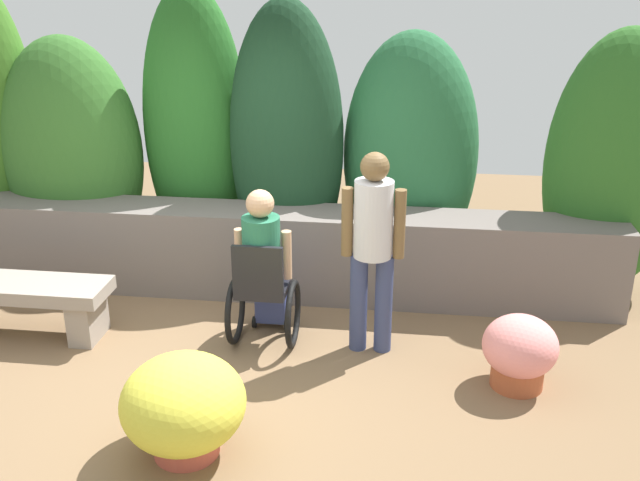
{
  "coord_description": "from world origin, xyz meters",
  "views": [
    {
      "loc": [
        1.5,
        -4.62,
        2.98
      ],
      "look_at": [
        0.81,
        0.77,
        0.85
      ],
      "focal_mm": 40.7,
      "sensor_mm": 36.0,
      "label": 1
    }
  ],
  "objects": [
    {
      "name": "flower_pot_terracotta_by_wall",
      "position": [
        0.16,
        -0.9,
        0.34
      ],
      "size": [
        0.79,
        0.79,
        0.68
      ],
      "color": "#C05241",
      "rests_on": "ground"
    },
    {
      "name": "stone_retaining_wall",
      "position": [
        0.0,
        1.54,
        0.41
      ],
      "size": [
        6.87,
        0.54,
        0.82
      ],
      "primitive_type": "cube",
      "color": "#6D635E",
      "rests_on": "ground"
    },
    {
      "name": "ground_plane",
      "position": [
        0.0,
        0.0,
        0.0
      ],
      "size": [
        11.8,
        11.8,
        0.0
      ],
      "primitive_type": "plane",
      "color": "brown"
    },
    {
      "name": "stone_bench",
      "position": [
        -1.68,
        0.46,
        0.32
      ],
      "size": [
        1.52,
        0.46,
        0.48
      ],
      "rotation": [
        0.0,
        0.0,
        -0.14
      ],
      "color": "gray",
      "rests_on": "ground"
    },
    {
      "name": "person_standing_companion",
      "position": [
        1.25,
        0.58,
        0.94
      ],
      "size": [
        0.49,
        0.3,
        1.64
      ],
      "rotation": [
        0.0,
        0.0,
        0.15
      ],
      "color": "navy",
      "rests_on": "ground"
    },
    {
      "name": "hedge_backdrop",
      "position": [
        -0.1,
        2.11,
        1.29
      ],
      "size": [
        7.35,
        1.18,
        2.96
      ],
      "color": "#3C7122",
      "rests_on": "ground"
    },
    {
      "name": "flower_pot_purple_near",
      "position": [
        2.36,
        0.17,
        0.29
      ],
      "size": [
        0.55,
        0.55,
        0.56
      ],
      "color": "#AB502F",
      "rests_on": "ground"
    },
    {
      "name": "person_in_wheelchair",
      "position": [
        0.38,
        0.6,
        0.62
      ],
      "size": [
        0.53,
        0.66,
        1.33
      ],
      "rotation": [
        0.0,
        0.0,
        0.2
      ],
      "color": "black",
      "rests_on": "ground"
    }
  ]
}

